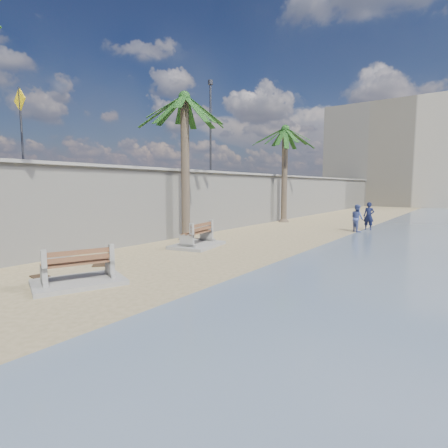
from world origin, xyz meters
The scene contains 15 objects.
ground_plane centered at (0.00, 0.00, 0.00)m, with size 140.00×140.00×0.00m, color tan.
seawall centered at (-5.20, 20.00, 1.75)m, with size 0.45×70.00×3.50m, color gray.
wall_cap centered at (-5.20, 20.00, 3.55)m, with size 0.80×70.00×0.12m, color gray.
end_building centered at (-2.00, 52.00, 7.00)m, with size 18.00×12.00×14.00m, color #B7AA93.
bench_near centered at (-1.12, 1.02, 0.43)m, with size 2.34×2.77×0.98m.
bench_far centered at (-2.44, 7.62, 0.46)m, with size 2.17×2.79×1.05m.
palm_mid centered at (-4.30, 8.91, 6.97)m, with size 5.00×5.00×7.97m.
palm_back centered at (-4.25, 19.91, 6.85)m, with size 5.00×5.00×7.85m.
pedestrian_sign centered at (-5.00, 1.50, 5.15)m, with size 0.78×0.07×2.40m.
streetlight centered at (-5.10, 12.00, 6.64)m, with size 0.28×0.28×5.12m.
person_a centered at (2.27, 18.44, 1.00)m, with size 0.72×0.49×2.00m, color #131835.
person_b centered at (1.92, 17.18, 0.91)m, with size 0.87×0.68×1.81m, color #485594.
debris_b centered at (-2.81, 0.78, 0.01)m, with size 0.55×0.44×0.03m, color #382616.
debris_c centered at (-4.16, 9.12, 0.01)m, with size 0.72×0.58×0.03m, color #382616.
debris_d centered at (-2.73, 2.78, 0.01)m, with size 0.56×0.45×0.03m, color #382616.
Camera 1 is at (7.68, -4.24, 2.70)m, focal length 28.00 mm.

